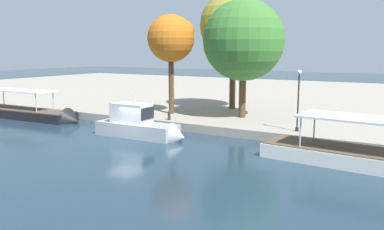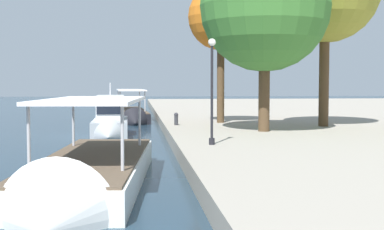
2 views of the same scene
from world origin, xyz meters
TOP-DOWN VIEW (x-y plane):
  - ground_plane at (0.00, 0.00)m, footprint 220.00×220.00m
  - dock_promenade at (0.00, 32.94)m, footprint 120.00×55.00m
  - tour_boat_0 at (-15.78, 3.04)m, footprint 15.08×3.61m
  - motor_yacht_1 at (0.21, 1.85)m, footprint 8.12×2.38m
  - tour_boat_2 at (17.77, 2.03)m, footprint 12.87×4.30m
  - mooring_bollard_0 at (0.06, 6.21)m, footprint 0.28×0.28m
  - lamp_post at (11.56, 6.99)m, footprint 0.34×0.34m
  - tree_0 at (-1.80, 9.58)m, footprint 4.64×4.64m
  - tree_1 at (5.34, 10.86)m, footprint 7.51×7.51m
  - tree_2 at (1.97, 15.45)m, footprint 7.09×7.09m

SIDE VIEW (x-z plane):
  - ground_plane at x=0.00m, z-range 0.00..0.00m
  - tour_boat_0 at x=-15.78m, z-range -1.66..2.34m
  - tour_boat_2 at x=17.77m, z-range -1.80..2.49m
  - dock_promenade at x=0.00m, z-range 0.00..0.73m
  - motor_yacht_1 at x=0.21m, z-range -1.36..2.91m
  - mooring_bollard_0 at x=0.06m, z-range 0.76..1.60m
  - lamp_post at x=11.56m, z-range 0.98..5.77m
  - tree_1 at x=5.34m, z-range 2.51..13.47m
  - tree_0 at x=-1.80m, z-range 3.26..13.02m
  - tree_2 at x=1.97m, z-range 3.16..15.63m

